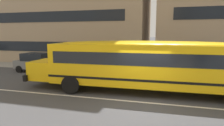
# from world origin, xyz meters

# --- Properties ---
(ground_plane) EXTENTS (400.00, 400.00, 0.00)m
(ground_plane) POSITION_xyz_m (0.00, 0.00, 0.00)
(ground_plane) COLOR #424244
(sidewalk_far) EXTENTS (120.00, 3.00, 0.01)m
(sidewalk_far) POSITION_xyz_m (0.00, 8.05, 0.01)
(sidewalk_far) COLOR gray
(sidewalk_far) RESTS_ON ground_plane
(lane_centreline) EXTENTS (110.00, 0.16, 0.01)m
(lane_centreline) POSITION_xyz_m (0.00, 0.00, 0.00)
(lane_centreline) COLOR silver
(lane_centreline) RESTS_ON ground_plane
(school_bus) EXTENTS (13.18, 3.13, 2.94)m
(school_bus) POSITION_xyz_m (-0.03, 1.73, 1.74)
(school_bus) COLOR yellow
(school_bus) RESTS_ON ground_plane
(parked_car_grey_end_of_row) EXTENTS (3.98, 2.03, 1.64)m
(parked_car_grey_end_of_row) POSITION_xyz_m (-9.74, 5.41, 0.84)
(parked_car_grey_end_of_row) COLOR gray
(parked_car_grey_end_of_row) RESTS_ON ground_plane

